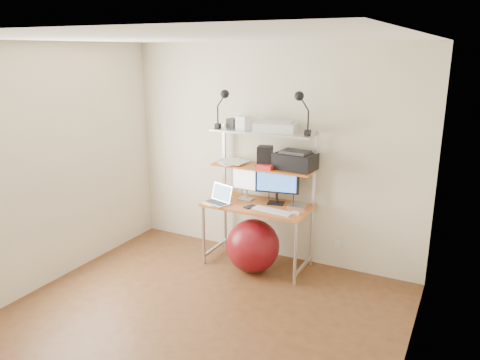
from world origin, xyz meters
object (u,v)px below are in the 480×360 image
object	(u,v)px
monitor_black	(277,182)
laptop	(219,199)
monitor_silver	(247,181)
printer	(295,161)
exercise_ball	(253,246)

from	to	relation	value
monitor_black	laptop	bearing A→B (deg)	-165.52
monitor_silver	laptop	size ratio (longest dim) A/B	1.17
monitor_black	printer	bearing A→B (deg)	1.17
monitor_silver	monitor_black	distance (m)	0.37
printer	exercise_ball	bearing A→B (deg)	-131.12
laptop	monitor_silver	bearing A→B (deg)	68.62
exercise_ball	laptop	bearing A→B (deg)	179.23
monitor_silver	monitor_black	world-z (taller)	monitor_black
monitor_black	laptop	world-z (taller)	monitor_black
laptop	printer	bearing A→B (deg)	40.52
monitor_black	laptop	distance (m)	0.68
monitor_silver	printer	xyz separation A→B (m)	(0.56, 0.06, 0.29)
printer	exercise_ball	world-z (taller)	printer
laptop	exercise_ball	distance (m)	0.65
laptop	monitor_black	bearing A→B (deg)	43.61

